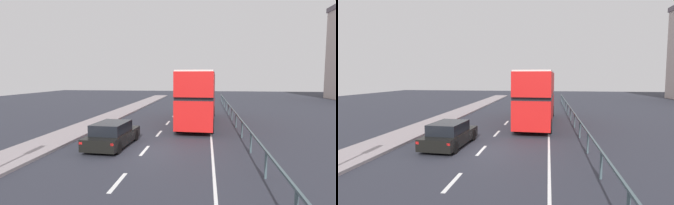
% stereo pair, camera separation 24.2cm
% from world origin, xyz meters
% --- Properties ---
extents(ground_plane, '(74.74, 120.00, 0.10)m').
position_xyz_m(ground_plane, '(0.00, 0.00, -0.05)').
color(ground_plane, '#2A2C36').
extents(near_sidewalk_kerb, '(2.47, 80.00, 0.14)m').
position_xyz_m(near_sidewalk_kerb, '(-5.77, 0.00, 0.07)').
color(near_sidewalk_kerb, gray).
rests_on(near_sidewalk_kerb, ground).
extents(lane_paint_markings, '(3.60, 46.00, 0.01)m').
position_xyz_m(lane_paint_markings, '(2.15, 8.84, 0.00)').
color(lane_paint_markings, silver).
rests_on(lane_paint_markings, ground).
extents(bridge_side_railing, '(0.10, 42.00, 1.08)m').
position_xyz_m(bridge_side_railing, '(5.37, 9.00, 0.87)').
color(bridge_side_railing, '#42555A').
rests_on(bridge_side_railing, ground).
extents(double_decker_bus_red, '(2.90, 11.28, 4.24)m').
position_xyz_m(double_decker_bus_red, '(2.52, 8.89, 2.27)').
color(double_decker_bus_red, red).
rests_on(double_decker_bus_red, ground).
extents(hatchback_car_near, '(2.00, 4.34, 1.35)m').
position_xyz_m(hatchback_car_near, '(-1.92, 0.54, 0.65)').
color(hatchback_car_near, black).
rests_on(hatchback_car_near, ground).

